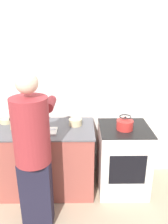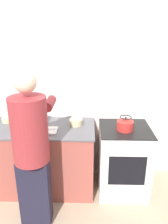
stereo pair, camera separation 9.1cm
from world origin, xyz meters
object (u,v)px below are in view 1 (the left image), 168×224
object	(u,v)px
oven	(123,158)
bowl_prep	(6,121)
person	(33,150)
knife	(45,130)
canister_jar	(16,123)
kettle	(125,124)
cutting_board	(43,131)

from	to	relation	value
oven	bowl_prep	distance (m)	1.63
person	knife	xyz separation A→B (m)	(0.04, 0.49, -0.01)
oven	knife	size ratio (longest dim) A/B	3.64
bowl_prep	knife	bearing A→B (deg)	-27.11
oven	bowl_prep	size ratio (longest dim) A/B	5.61
bowl_prep	canister_jar	bearing A→B (deg)	-44.83
oven	kettle	xyz separation A→B (m)	(-0.01, -0.05, 0.52)
knife	bowl_prep	xyz separation A→B (m)	(-0.56, 0.29, 0.01)
cutting_board	kettle	bearing A→B (deg)	2.41
person	oven	bearing A→B (deg)	29.17
kettle	bowl_prep	xyz separation A→B (m)	(-1.54, 0.25, -0.05)
oven	cutting_board	xyz separation A→B (m)	(-1.02, -0.09, 0.45)
kettle	canister_jar	xyz separation A→B (m)	(-1.34, 0.06, -0.01)
cutting_board	bowl_prep	size ratio (longest dim) A/B	2.15
kettle	canister_jar	distance (m)	1.35
knife	kettle	distance (m)	0.98
person	kettle	xyz separation A→B (m)	(1.02, 0.53, 0.05)
kettle	knife	bearing A→B (deg)	-177.61
kettle	cutting_board	bearing A→B (deg)	-177.59
person	knife	distance (m)	0.49
canister_jar	bowl_prep	bearing A→B (deg)	135.17
cutting_board	canister_jar	distance (m)	0.36
oven	bowl_prep	world-z (taller)	bowl_prep
kettle	oven	bearing A→B (deg)	74.25
knife	kettle	world-z (taller)	kettle
bowl_prep	oven	bearing A→B (deg)	-7.23
bowl_prep	canister_jar	world-z (taller)	canister_jar
oven	person	bearing A→B (deg)	-150.83
knife	bowl_prep	world-z (taller)	bowl_prep
cutting_board	canister_jar	bearing A→B (deg)	163.98
cutting_board	knife	bearing A→B (deg)	3.33
person	knife	bearing A→B (deg)	84.96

